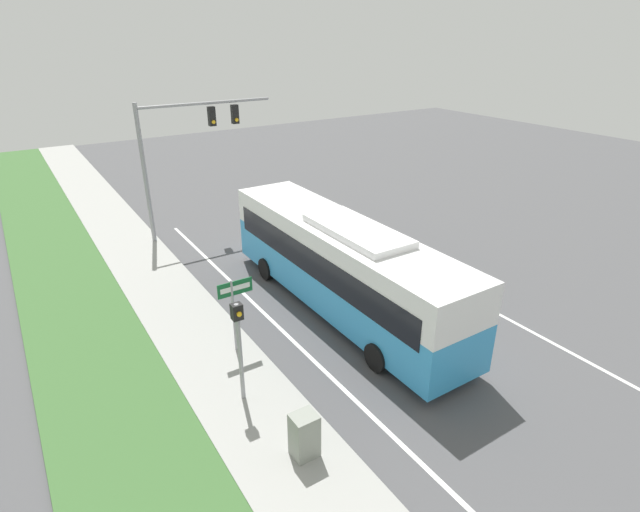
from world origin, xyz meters
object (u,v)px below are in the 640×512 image
at_px(signal_gantry, 184,141).
at_px(utility_cabinet, 304,435).
at_px(pedestrian_signal, 239,337).
at_px(bus, 341,262).
at_px(street_sign, 234,303).

relative_size(signal_gantry, utility_cabinet, 5.55).
xyz_separation_m(signal_gantry, utility_cabinet, (-2.79, -15.49, -4.02)).
xyz_separation_m(pedestrian_signal, utility_cabinet, (0.37, -2.69, -1.40)).
bearing_deg(utility_cabinet, signal_gantry, 79.79).
relative_size(bus, street_sign, 4.54).
bearing_deg(bus, pedestrian_signal, -152.23).
distance_m(bus, signal_gantry, 10.65).
xyz_separation_m(pedestrian_signal, street_sign, (0.84, 2.24, -0.30)).
bearing_deg(signal_gantry, utility_cabinet, -100.21).
bearing_deg(bus, utility_cabinet, -131.67).
xyz_separation_m(bus, signal_gantry, (-2.04, 10.06, 2.82)).
xyz_separation_m(street_sign, utility_cabinet, (-0.47, -4.93, -1.10)).
bearing_deg(bus, street_sign, -173.52).
bearing_deg(signal_gantry, bus, -78.55).
bearing_deg(street_sign, utility_cabinet, -95.48).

